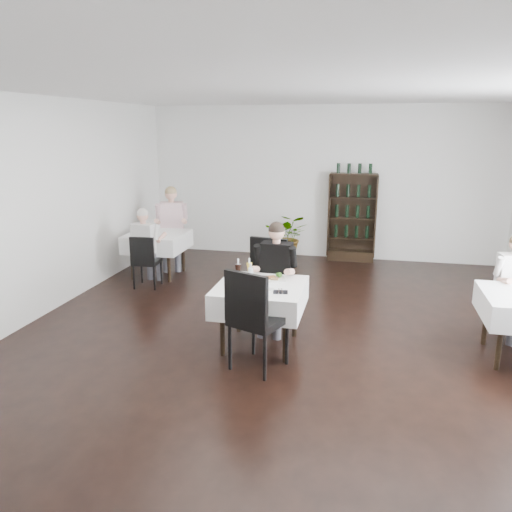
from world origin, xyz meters
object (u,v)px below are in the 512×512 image
at_px(main_table, 260,297).
at_px(wine_shelf, 352,218).
at_px(diner_main, 275,269).
at_px(potted_tree, 287,237).

bearing_deg(main_table, wine_shelf, 78.22).
xyz_separation_m(wine_shelf, diner_main, (-0.82, -3.80, -0.02)).
distance_m(main_table, diner_main, 0.56).
distance_m(potted_tree, diner_main, 3.64).
xyz_separation_m(wine_shelf, main_table, (-0.90, -4.31, -0.23)).
bearing_deg(potted_tree, wine_shelf, 9.15).
height_order(main_table, diner_main, diner_main).
relative_size(potted_tree, diner_main, 0.65).
relative_size(wine_shelf, potted_tree, 1.88).
height_order(wine_shelf, potted_tree, wine_shelf).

